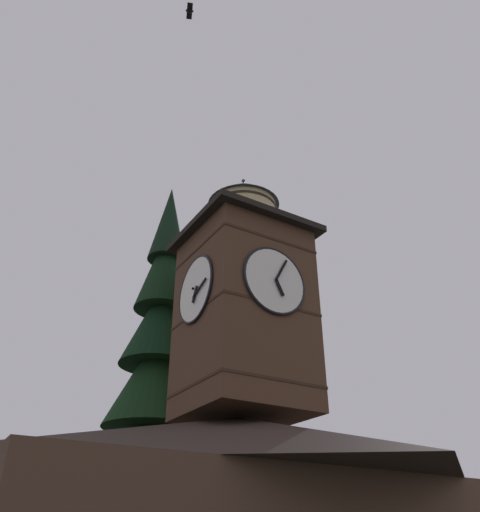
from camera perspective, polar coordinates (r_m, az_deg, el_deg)
The scene contains 4 objects.
clock_tower at distance 19.72m, azimuth 0.42°, elevation -4.62°, with size 4.71×4.71×10.08m.
pine_tree_behind at distance 21.91m, azimuth -9.42°, elevation -16.80°, with size 5.58×5.58×18.26m.
moon at distance 58.67m, azimuth -6.11°, elevation -16.67°, with size 1.43×1.43×1.43m.
flying_bird_low at distance 19.11m, azimuth -5.54°, elevation 25.16°, with size 0.39×0.62×0.14m.
Camera 1 is at (8.18, 14.42, 2.39)m, focal length 36.52 mm.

